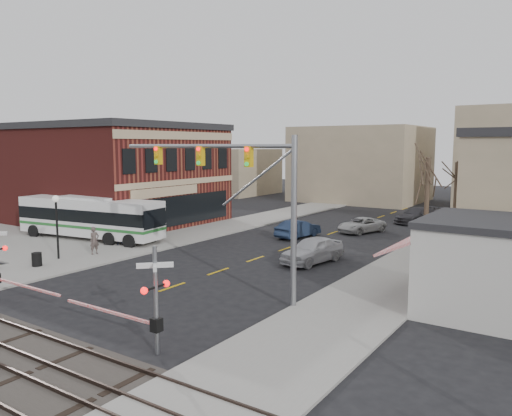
{
  "coord_description": "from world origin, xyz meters",
  "views": [
    {
      "loc": [
        18.17,
        -17.03,
        7.52
      ],
      "look_at": [
        0.3,
        9.62,
        3.5
      ],
      "focal_mm": 35.0,
      "sensor_mm": 36.0,
      "label": 1
    }
  ],
  "objects_px": {
    "pedestrian_near": "(94,241)",
    "car_c": "(361,225)",
    "pedestrian_far": "(121,235)",
    "car_a": "(313,250)",
    "traffic_signal_mast": "(242,182)",
    "car_b": "(298,229)",
    "street_lamp": "(56,213)",
    "rr_crossing_east": "(147,299)",
    "transit_bus": "(90,217)",
    "car_d": "(417,215)",
    "trash_bin": "(37,259)"
  },
  "relations": [
    {
      "from": "traffic_signal_mast",
      "to": "car_d",
      "type": "distance_m",
      "value": 29.45
    },
    {
      "from": "traffic_signal_mast",
      "to": "car_c",
      "type": "bearing_deg",
      "value": 95.97
    },
    {
      "from": "car_a",
      "to": "car_c",
      "type": "xyz_separation_m",
      "value": [
        -1.7,
        12.45,
        -0.2
      ]
    },
    {
      "from": "street_lamp",
      "to": "pedestrian_far",
      "type": "bearing_deg",
      "value": 91.56
    },
    {
      "from": "rr_crossing_east",
      "to": "car_d",
      "type": "relative_size",
      "value": 1.07
    },
    {
      "from": "rr_crossing_east",
      "to": "pedestrian_far",
      "type": "distance_m",
      "value": 20.25
    },
    {
      "from": "street_lamp",
      "to": "pedestrian_near",
      "type": "height_order",
      "value": "street_lamp"
    },
    {
      "from": "traffic_signal_mast",
      "to": "car_b",
      "type": "relative_size",
      "value": 2.46
    },
    {
      "from": "car_b",
      "to": "traffic_signal_mast",
      "type": "bearing_deg",
      "value": 118.23
    },
    {
      "from": "rr_crossing_east",
      "to": "car_d",
      "type": "xyz_separation_m",
      "value": [
        -0.68,
        36.33,
        -1.21
      ]
    },
    {
      "from": "trash_bin",
      "to": "rr_crossing_east",
      "type": "bearing_deg",
      "value": -18.83
    },
    {
      "from": "rr_crossing_east",
      "to": "street_lamp",
      "type": "xyz_separation_m",
      "value": [
        -15.68,
        7.09,
        1.16
      ]
    },
    {
      "from": "car_d",
      "to": "rr_crossing_east",
      "type": "bearing_deg",
      "value": -66.82
    },
    {
      "from": "street_lamp",
      "to": "rr_crossing_east",
      "type": "bearing_deg",
      "value": -24.34
    },
    {
      "from": "pedestrian_near",
      "to": "car_b",
      "type": "bearing_deg",
      "value": -24.25
    },
    {
      "from": "transit_bus",
      "to": "pedestrian_near",
      "type": "relative_size",
      "value": 6.94
    },
    {
      "from": "trash_bin",
      "to": "pedestrian_near",
      "type": "distance_m",
      "value": 4.25
    },
    {
      "from": "street_lamp",
      "to": "car_d",
      "type": "distance_m",
      "value": 32.95
    },
    {
      "from": "trash_bin",
      "to": "street_lamp",
      "type": "bearing_deg",
      "value": 109.06
    },
    {
      "from": "car_c",
      "to": "traffic_signal_mast",
      "type": "bearing_deg",
      "value": -63.71
    },
    {
      "from": "traffic_signal_mast",
      "to": "pedestrian_far",
      "type": "xyz_separation_m",
      "value": [
        -14.83,
        5.26,
        -4.91
      ]
    },
    {
      "from": "rr_crossing_east",
      "to": "pedestrian_far",
      "type": "relative_size",
      "value": 3.74
    },
    {
      "from": "pedestrian_far",
      "to": "transit_bus",
      "type": "bearing_deg",
      "value": 104.78
    },
    {
      "from": "car_b",
      "to": "pedestrian_near",
      "type": "height_order",
      "value": "pedestrian_near"
    },
    {
      "from": "rr_crossing_east",
      "to": "car_d",
      "type": "distance_m",
      "value": 36.36
    },
    {
      "from": "car_c",
      "to": "transit_bus",
      "type": "bearing_deg",
      "value": -117.21
    },
    {
      "from": "pedestrian_near",
      "to": "pedestrian_far",
      "type": "relative_size",
      "value": 1.26
    },
    {
      "from": "traffic_signal_mast",
      "to": "street_lamp",
      "type": "bearing_deg",
      "value": -179.13
    },
    {
      "from": "car_a",
      "to": "car_d",
      "type": "xyz_separation_m",
      "value": [
        0.82,
        20.44,
        -0.08
      ]
    },
    {
      "from": "rr_crossing_east",
      "to": "pedestrian_near",
      "type": "xyz_separation_m",
      "value": [
        -14.82,
        9.33,
        -0.9
      ]
    },
    {
      "from": "transit_bus",
      "to": "pedestrian_near",
      "type": "distance_m",
      "value": 6.37
    },
    {
      "from": "pedestrian_far",
      "to": "traffic_signal_mast",
      "type": "bearing_deg",
      "value": -89.08
    },
    {
      "from": "pedestrian_near",
      "to": "car_c",
      "type": "bearing_deg",
      "value": -24.88
    },
    {
      "from": "rr_crossing_east",
      "to": "car_c",
      "type": "distance_m",
      "value": 28.55
    },
    {
      "from": "car_d",
      "to": "pedestrian_far",
      "type": "bearing_deg",
      "value": -100.41
    },
    {
      "from": "transit_bus",
      "to": "traffic_signal_mast",
      "type": "height_order",
      "value": "traffic_signal_mast"
    },
    {
      "from": "transit_bus",
      "to": "car_d",
      "type": "relative_size",
      "value": 2.5
    },
    {
      "from": "rr_crossing_east",
      "to": "car_b",
      "type": "height_order",
      "value": "rr_crossing_east"
    },
    {
      "from": "transit_bus",
      "to": "pedestrian_far",
      "type": "relative_size",
      "value": 8.77
    },
    {
      "from": "pedestrian_far",
      "to": "car_a",
      "type": "bearing_deg",
      "value": -56.54
    },
    {
      "from": "transit_bus",
      "to": "rr_crossing_east",
      "type": "height_order",
      "value": "rr_crossing_east"
    },
    {
      "from": "traffic_signal_mast",
      "to": "car_c",
      "type": "distance_m",
      "value": 21.75
    },
    {
      "from": "trash_bin",
      "to": "car_b",
      "type": "distance_m",
      "value": 19.89
    },
    {
      "from": "car_c",
      "to": "car_b",
      "type": "bearing_deg",
      "value": -102.75
    },
    {
      "from": "car_a",
      "to": "pedestrian_far",
      "type": "bearing_deg",
      "value": -157.63
    },
    {
      "from": "rr_crossing_east",
      "to": "car_b",
      "type": "xyz_separation_m",
      "value": [
        -6.58,
        23.14,
        -1.24
      ]
    },
    {
      "from": "street_lamp",
      "to": "trash_bin",
      "type": "distance_m",
      "value": 3.33
    },
    {
      "from": "rr_crossing_east",
      "to": "pedestrian_near",
      "type": "height_order",
      "value": "rr_crossing_east"
    },
    {
      "from": "pedestrian_near",
      "to": "pedestrian_far",
      "type": "height_order",
      "value": "pedestrian_near"
    },
    {
      "from": "street_lamp",
      "to": "trash_bin",
      "type": "bearing_deg",
      "value": -70.94
    }
  ]
}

